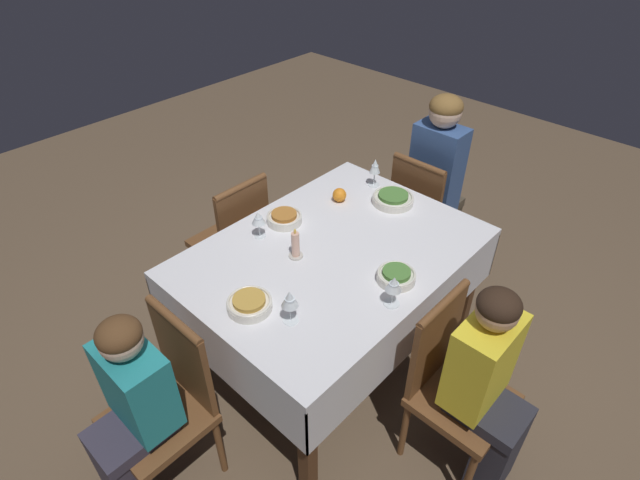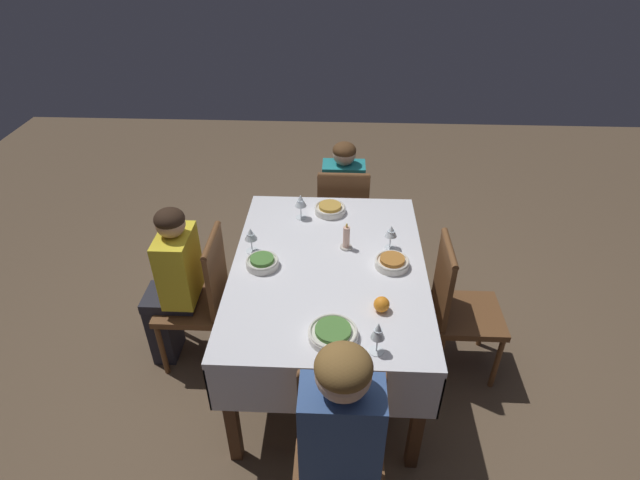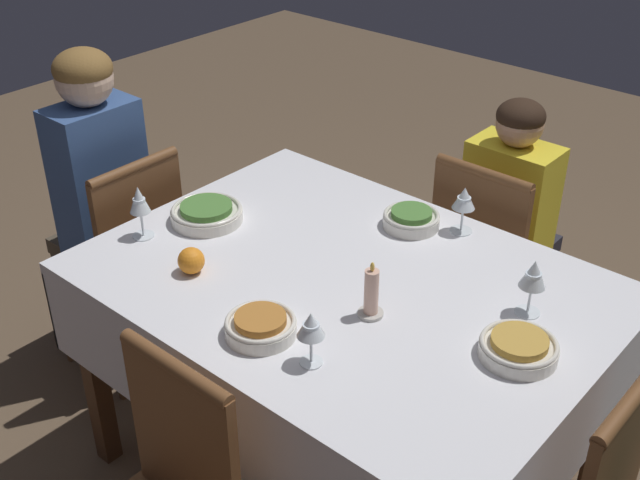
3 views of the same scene
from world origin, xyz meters
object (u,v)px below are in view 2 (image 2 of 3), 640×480
(bowl_east, at_px, (333,333))
(bowl_west, at_px, (330,209))
(orange_fruit, at_px, (382,304))
(person_child_teal, at_px, (343,197))
(candle_centerpiece, at_px, (346,239))
(wine_glass_south, at_px, (251,235))
(chair_north, at_px, (458,304))
(dining_table, at_px, (328,278))
(person_adult_denim, at_px, (340,463))
(chair_east, at_px, (339,459))
(wine_glass_west, at_px, (301,201))
(person_child_yellow, at_px, (173,282))
(wine_glass_north, at_px, (391,232))
(bowl_south, at_px, (262,262))
(bowl_north, at_px, (392,262))
(chair_south, at_px, (201,295))
(wine_glass_east, at_px, (378,332))
(chair_west, at_px, (342,217))

(bowl_east, distance_m, bowl_west, 1.07)
(bowl_east, bearing_deg, orange_fruit, 129.56)
(person_child_teal, distance_m, candle_centerpiece, 0.98)
(bowl_west, distance_m, wine_glass_south, 0.61)
(chair_north, relative_size, person_child_teal, 0.88)
(dining_table, distance_m, person_adult_denim, 1.09)
(chair_east, bearing_deg, wine_glass_west, 100.51)
(person_child_yellow, height_order, wine_glass_north, person_child_yellow)
(orange_fruit, bearing_deg, bowl_south, -117.24)
(bowl_south, relative_size, bowl_north, 0.96)
(person_adult_denim, bearing_deg, person_child_yellow, 130.68)
(chair_east, relative_size, bowl_north, 4.92)
(chair_east, xyz_separation_m, person_adult_denim, (0.14, -0.00, 0.21))
(chair_east, height_order, wine_glass_south, wine_glass_south)
(person_child_teal, distance_m, wine_glass_west, 0.76)
(chair_east, xyz_separation_m, person_child_teal, (-2.04, -0.00, 0.07))
(chair_south, xyz_separation_m, chair_north, (0.01, 1.49, 0.00))
(dining_table, xyz_separation_m, chair_north, (-0.04, 0.74, -0.19))
(wine_glass_north, bearing_deg, person_child_teal, -164.16)
(chair_north, distance_m, bowl_south, 1.15)
(person_child_yellow, relative_size, bowl_south, 6.10)
(chair_south, xyz_separation_m, wine_glass_east, (0.66, 0.97, 0.41))
(wine_glass_west, bearing_deg, person_child_teal, 157.85)
(wine_glass_north, bearing_deg, chair_east, -13.27)
(dining_table, relative_size, bowl_north, 7.84)
(person_child_yellow, xyz_separation_m, wine_glass_west, (-0.41, 0.71, 0.31))
(bowl_south, distance_m, candle_centerpiece, 0.49)
(bowl_west, height_order, orange_fruit, orange_fruit)
(bowl_east, bearing_deg, person_child_yellow, -121.96)
(chair_south, height_order, wine_glass_west, wine_glass_west)
(chair_south, bearing_deg, wine_glass_east, 55.87)
(chair_east, bearing_deg, dining_table, 94.63)
(wine_glass_east, height_order, orange_fruit, wine_glass_east)
(wine_glass_west, bearing_deg, person_adult_denim, 9.55)
(candle_centerpiece, bearing_deg, bowl_north, 57.00)
(chair_west, height_order, bowl_north, chair_west)
(chair_west, xyz_separation_m, person_child_teal, (-0.16, 0.00, 0.07))
(chair_east, bearing_deg, person_adult_denim, -90.00)
(person_child_teal, xyz_separation_m, wine_glass_north, (0.93, 0.26, 0.33))
(person_child_yellow, bearing_deg, bowl_east, 58.04)
(wine_glass_east, height_order, wine_glass_north, wine_glass_east)
(bowl_north, bearing_deg, person_child_teal, -166.52)
(chair_south, bearing_deg, chair_east, 39.62)
(wine_glass_south, distance_m, orange_fruit, 0.83)
(chair_south, bearing_deg, wine_glass_west, 126.50)
(bowl_south, distance_m, wine_glass_south, 0.17)
(dining_table, bearing_deg, wine_glass_west, -158.31)
(wine_glass_south, bearing_deg, chair_north, 86.68)
(bowl_west, height_order, wine_glass_south, wine_glass_south)
(chair_west, height_order, bowl_west, chair_west)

